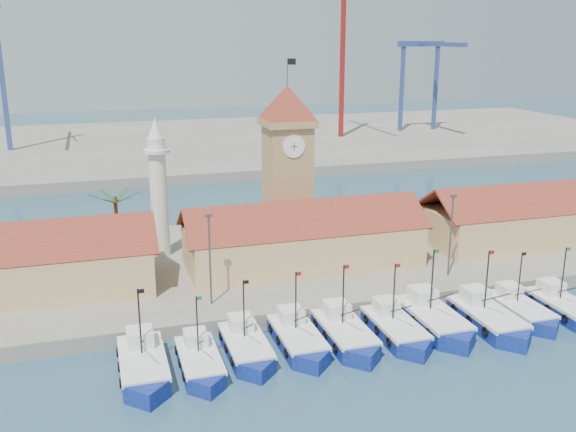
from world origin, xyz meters
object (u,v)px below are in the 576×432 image
object	(u,v)px
minaret	(159,187)
boat_0	(143,368)
boat_5	(397,331)
clock_tower	(287,164)

from	to	relation	value
minaret	boat_0	bearing A→B (deg)	-99.63
boat_0	minaret	xyz separation A→B (m)	(4.33, 25.54, 8.94)
boat_5	minaret	bearing A→B (deg)	125.94
boat_0	minaret	bearing A→B (deg)	80.37
boat_5	minaret	distance (m)	32.51
boat_0	boat_5	size ratio (longest dim) A/B	1.05
boat_0	minaret	distance (m)	27.40
boat_5	clock_tower	size ratio (longest dim) A/B	0.42
boat_0	boat_5	world-z (taller)	boat_0
clock_tower	boat_0	bearing A→B (deg)	-129.40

